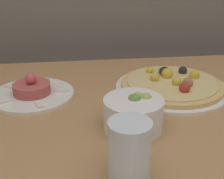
{
  "coord_description": "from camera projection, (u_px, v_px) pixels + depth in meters",
  "views": [
    {
      "loc": [
        -0.17,
        -0.37,
        1.17
      ],
      "look_at": [
        -0.08,
        0.39,
        0.82
      ],
      "focal_mm": 50.0,
      "sensor_mm": 36.0,
      "label": 1
    }
  ],
  "objects": [
    {
      "name": "drinking_glass",
      "position": [
        129.0,
        150.0,
        0.56
      ],
      "size": [
        0.08,
        0.08,
        0.11
      ],
      "color": "silver",
      "rests_on": "dining_table"
    },
    {
      "name": "small_bowl",
      "position": [
        134.0,
        113.0,
        0.72
      ],
      "size": [
        0.14,
        0.14,
        0.08
      ],
      "color": "white",
      "rests_on": "dining_table"
    },
    {
      "name": "dining_table",
      "position": [
        139.0,
        140.0,
        0.9
      ],
      "size": [
        1.13,
        0.77,
        0.78
      ],
      "color": "#AD7F51",
      "rests_on": "ground_plane"
    },
    {
      "name": "tartare_plate",
      "position": [
        32.0,
        92.0,
        0.89
      ],
      "size": [
        0.24,
        0.24,
        0.07
      ],
      "color": "white",
      "rests_on": "dining_table"
    },
    {
      "name": "pizza_plate",
      "position": [
        172.0,
        85.0,
        0.93
      ],
      "size": [
        0.34,
        0.34,
        0.05
      ],
      "color": "white",
      "rests_on": "dining_table"
    }
  ]
}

